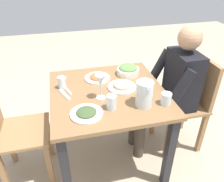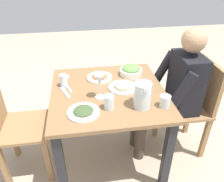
% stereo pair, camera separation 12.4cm
% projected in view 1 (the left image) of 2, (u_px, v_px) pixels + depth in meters
% --- Properties ---
extents(ground_plane, '(8.00, 8.00, 0.00)m').
position_uv_depth(ground_plane, '(109.00, 155.00, 2.15)').
color(ground_plane, tan).
extents(dining_table, '(0.89, 0.89, 0.73)m').
position_uv_depth(dining_table, '(108.00, 104.00, 1.83)').
color(dining_table, olive).
rests_on(dining_table, ground_plane).
extents(chair_near, '(0.40, 0.40, 0.90)m').
position_uv_depth(chair_near, '(189.00, 99.00, 2.06)').
color(chair_near, '#997047').
rests_on(chair_near, ground_plane).
extents(chair_far, '(0.40, 0.40, 0.90)m').
position_uv_depth(chair_far, '(10.00, 129.00, 1.71)').
color(chair_far, '#997047').
rests_on(chair_far, ground_plane).
extents(diner_near, '(0.48, 0.53, 1.19)m').
position_uv_depth(diner_near, '(171.00, 88.00, 1.94)').
color(diner_near, black).
rests_on(diner_near, ground_plane).
extents(water_pitcher, '(0.16, 0.12, 0.19)m').
position_uv_depth(water_pitcher, '(144.00, 94.00, 1.56)').
color(water_pitcher, silver).
rests_on(water_pitcher, dining_table).
extents(salad_bowl, '(0.20, 0.20, 0.09)m').
position_uv_depth(salad_bowl, '(128.00, 70.00, 1.99)').
color(salad_bowl, white).
rests_on(salad_bowl, dining_table).
extents(plate_rice_curry, '(0.22, 0.22, 0.04)m').
position_uv_depth(plate_rice_curry, '(97.00, 77.00, 1.93)').
color(plate_rice_curry, white).
rests_on(plate_rice_curry, dining_table).
extents(plate_dolmas, '(0.22, 0.22, 0.04)m').
position_uv_depth(plate_dolmas, '(86.00, 113.00, 1.51)').
color(plate_dolmas, white).
rests_on(plate_dolmas, dining_table).
extents(plate_beans, '(0.23, 0.23, 0.06)m').
position_uv_depth(plate_beans, '(122.00, 86.00, 1.80)').
color(plate_beans, white).
rests_on(plate_beans, dining_table).
extents(water_glass_by_pitcher, '(0.07, 0.07, 0.09)m').
position_uv_depth(water_glass_by_pitcher, '(166.00, 99.00, 1.60)').
color(water_glass_by_pitcher, silver).
rests_on(water_glass_by_pitcher, dining_table).
extents(water_glass_center, '(0.06, 0.06, 0.10)m').
position_uv_depth(water_glass_center, '(62.00, 83.00, 1.78)').
color(water_glass_center, silver).
rests_on(water_glass_center, dining_table).
extents(water_glass_far_left, '(0.07, 0.07, 0.11)m').
position_uv_depth(water_glass_far_left, '(112.00, 102.00, 1.54)').
color(water_glass_far_left, silver).
rests_on(water_glass_far_left, dining_table).
extents(wine_glass, '(0.08, 0.08, 0.20)m').
position_uv_depth(wine_glass, '(100.00, 82.00, 1.61)').
color(wine_glass, silver).
rests_on(wine_glass, dining_table).
extents(fork_near, '(0.17, 0.09, 0.01)m').
position_uv_depth(fork_near, '(65.00, 94.00, 1.72)').
color(fork_near, silver).
rests_on(fork_near, dining_table).
extents(knife_near, '(0.18, 0.08, 0.01)m').
position_uv_depth(knife_near, '(66.00, 89.00, 1.78)').
color(knife_near, silver).
rests_on(knife_near, dining_table).
extents(fork_far, '(0.17, 0.07, 0.01)m').
position_uv_depth(fork_far, '(63.00, 82.00, 1.88)').
color(fork_far, silver).
rests_on(fork_far, dining_table).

